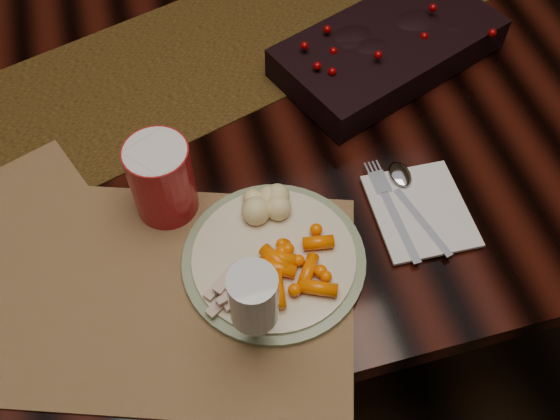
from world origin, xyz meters
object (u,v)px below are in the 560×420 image
object	(u,v)px
mashed_potatoes	(267,201)
napkin	(420,210)
wine_glass	(254,313)
red_cup	(162,179)
placemat_main	(183,294)
baby_carrots	(298,271)
dining_table	(255,220)
dinner_plate	(274,259)
centerpiece	(389,44)
turkey_shreds	(232,289)

from	to	relation	value
mashed_potatoes	napkin	world-z (taller)	mashed_potatoes
wine_glass	red_cup	bearing A→B (deg)	107.44
napkin	mashed_potatoes	bearing A→B (deg)	168.09
placemat_main	baby_carrots	size ratio (longest dim) A/B	4.20
dining_table	dinner_plate	bearing A→B (deg)	-97.07
centerpiece	wine_glass	world-z (taller)	wine_glass
wine_glass	napkin	bearing A→B (deg)	24.70
placemat_main	baby_carrots	distance (m)	0.16
baby_carrots	dinner_plate	bearing A→B (deg)	123.12
dining_table	napkin	size ratio (longest dim) A/B	11.44
centerpiece	mashed_potatoes	world-z (taller)	centerpiece
baby_carrots	wine_glass	size ratio (longest dim) A/B	0.67
centerpiece	mashed_potatoes	distance (m)	0.39
baby_carrots	red_cup	xyz separation A→B (m)	(-0.15, 0.17, 0.04)
dinner_plate	turkey_shreds	bearing A→B (deg)	-150.50
dinner_plate	turkey_shreds	world-z (taller)	turkey_shreds
dinner_plate	placemat_main	bearing A→B (deg)	-173.60
red_cup	napkin	bearing A→B (deg)	-17.15
dinner_plate	turkey_shreds	distance (m)	0.08
dinner_plate	napkin	bearing A→B (deg)	6.15
baby_carrots	napkin	bearing A→B (deg)	16.78
dining_table	turkey_shreds	size ratio (longest dim) A/B	23.31
baby_carrots	napkin	distance (m)	0.22
dining_table	turkey_shreds	distance (m)	0.55
dinner_plate	turkey_shreds	xyz separation A→B (m)	(-0.07, -0.04, 0.02)
dining_table	baby_carrots	xyz separation A→B (m)	(-0.02, -0.36, 0.40)
baby_carrots	mashed_potatoes	world-z (taller)	mashed_potatoes
mashed_potatoes	placemat_main	bearing A→B (deg)	-146.50
turkey_shreds	dinner_plate	bearing A→B (deg)	29.50
dining_table	turkey_shreds	bearing A→B (deg)	-106.66
wine_glass	centerpiece	bearing A→B (deg)	52.00
placemat_main	napkin	world-z (taller)	napkin
baby_carrots	napkin	world-z (taller)	baby_carrots
dinner_plate	mashed_potatoes	bearing A→B (deg)	82.26
mashed_potatoes	dining_table	bearing A→B (deg)	83.15
turkey_shreds	wine_glass	size ratio (longest dim) A/B	0.47
baby_carrots	mashed_potatoes	size ratio (longest dim) A/B	1.55
placemat_main	napkin	bearing A→B (deg)	25.36
centerpiece	placemat_main	bearing A→B (deg)	-140.26
turkey_shreds	wine_glass	xyz separation A→B (m)	(0.02, -0.07, 0.05)
baby_carrots	wine_glass	world-z (taller)	wine_glass
placemat_main	mashed_potatoes	xyz separation A→B (m)	(0.14, 0.09, 0.04)
red_cup	placemat_main	bearing A→B (deg)	-91.97
dining_table	red_cup	world-z (taller)	red_cup
centerpiece	turkey_shreds	bearing A→B (deg)	-133.83
turkey_shreds	placemat_main	bearing A→B (deg)	159.84
placemat_main	turkey_shreds	distance (m)	0.07
centerpiece	placemat_main	xyz separation A→B (m)	(-0.43, -0.36, -0.04)
placemat_main	wine_glass	xyz separation A→B (m)	(0.08, -0.09, 0.08)
mashed_potatoes	napkin	bearing A→B (deg)	-14.05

